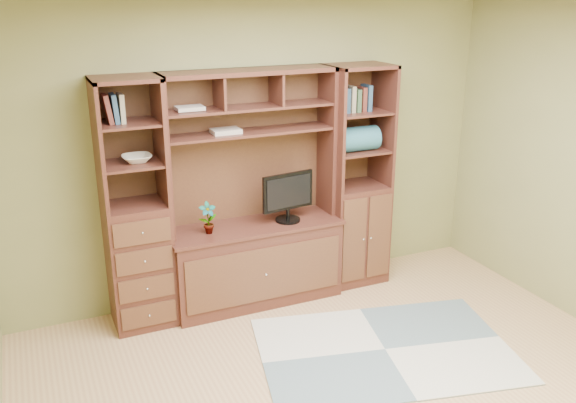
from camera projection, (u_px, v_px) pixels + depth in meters
name	position (u px, v px, depth m)	size (l,w,h in m)	color
room	(377.00, 228.00, 3.67)	(4.60, 4.10, 2.64)	tan
center_hutch	(254.00, 192.00, 5.20)	(1.54, 0.53, 2.05)	#472118
left_tower	(135.00, 207.00, 4.85)	(0.50, 0.45, 2.05)	#472118
right_tower	(356.00, 177.00, 5.63)	(0.55, 0.45, 2.05)	#472118
rug	(385.00, 350.00, 4.75)	(1.94, 1.29, 0.01)	#969C9B
monitor	(288.00, 188.00, 5.29)	(0.49, 0.22, 0.60)	black
orchid	(208.00, 218.00, 5.06)	(0.14, 0.10, 0.27)	#B45E3C
magazines	(226.00, 131.00, 5.03)	(0.24, 0.17, 0.04)	#B4A699
bowl	(137.00, 159.00, 4.74)	(0.23, 0.23, 0.06)	white
blanket_teal	(357.00, 139.00, 5.45)	(0.38, 0.22, 0.22)	#2B6172
blanket_red	(357.00, 137.00, 5.60)	(0.34, 0.19, 0.19)	brown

